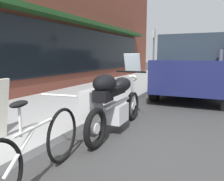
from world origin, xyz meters
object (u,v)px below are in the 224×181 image
Objects in this scene: parking_sign_pole at (154,52)px; parked_car_down_block at (203,63)px; parked_minivan at (195,66)px; touring_motorcycle at (113,100)px; parked_bicycle at (35,151)px.

parking_sign_pole is 4.27m from parked_car_down_block.
parked_minivan is 5.25m from parked_car_down_block.
touring_motorcycle is 0.45× the size of parked_minivan.
touring_motorcycle is at bearing 169.29° from parked_minivan.
parked_car_down_block reaches higher than touring_motorcycle.
parking_sign_pole is (7.75, 0.84, 1.11)m from parked_bicycle.
touring_motorcycle is 0.95× the size of parking_sign_pole.
parked_car_down_block is at bearing -24.02° from parking_sign_pole.
parked_car_down_block is (11.62, -0.88, 0.54)m from parked_bicycle.
touring_motorcycle is 4.73m from parked_minivan.
parked_bicycle is at bearing 171.62° from parked_minivan.
parked_bicycle is 11.67m from parked_car_down_block.
touring_motorcycle is 1.23× the size of parked_bicycle.
parked_minivan is 2.14× the size of parking_sign_pole.
parked_car_down_block is (3.86, -1.72, -0.57)m from parking_sign_pole.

